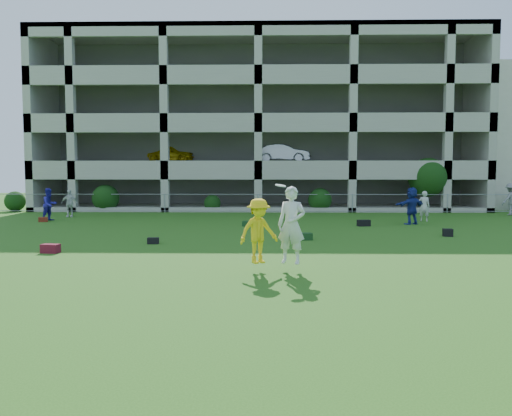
{
  "coord_description": "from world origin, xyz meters",
  "views": [
    {
      "loc": [
        0.51,
        -12.76,
        2.5
      ],
      "look_at": [
        0.19,
        3.0,
        1.4
      ],
      "focal_mm": 35.0,
      "sensor_mm": 36.0,
      "label": 1
    }
  ],
  "objects_px": {
    "frisbee_contest": "(271,229)",
    "bystander_a": "(49,204)",
    "bystander_b": "(69,203)",
    "bystander_e": "(424,206)",
    "bystander_d": "(412,206)",
    "parking_garage": "(260,130)",
    "bystander_f": "(511,199)",
    "crate_d": "(448,233)"
  },
  "relations": [
    {
      "from": "bystander_b",
      "to": "bystander_e",
      "type": "bearing_deg",
      "value": -13.74
    },
    {
      "from": "frisbee_contest",
      "to": "crate_d",
      "type": "bearing_deg",
      "value": 45.69
    },
    {
      "from": "bystander_d",
      "to": "parking_garage",
      "type": "height_order",
      "value": "parking_garage"
    },
    {
      "from": "frisbee_contest",
      "to": "parking_garage",
      "type": "bearing_deg",
      "value": 91.33
    },
    {
      "from": "bystander_d",
      "to": "crate_d",
      "type": "height_order",
      "value": "bystander_d"
    },
    {
      "from": "bystander_d",
      "to": "parking_garage",
      "type": "distance_m",
      "value": 18.47
    },
    {
      "from": "bystander_f",
      "to": "frisbee_contest",
      "type": "xyz_separation_m",
      "value": [
        -14.44,
        -17.35,
        0.15
      ]
    },
    {
      "from": "bystander_b",
      "to": "crate_d",
      "type": "distance_m",
      "value": 20.26
    },
    {
      "from": "bystander_e",
      "to": "parking_garage",
      "type": "relative_size",
      "value": 0.05
    },
    {
      "from": "bystander_d",
      "to": "bystander_e",
      "type": "distance_m",
      "value": 1.98
    },
    {
      "from": "parking_garage",
      "to": "bystander_b",
      "type": "bearing_deg",
      "value": -131.06
    },
    {
      "from": "bystander_b",
      "to": "bystander_e",
      "type": "xyz_separation_m",
      "value": [
        19.47,
        -2.09,
        0.01
      ]
    },
    {
      "from": "bystander_d",
      "to": "parking_garage",
      "type": "bearing_deg",
      "value": -92.16
    },
    {
      "from": "bystander_e",
      "to": "bystander_f",
      "type": "xyz_separation_m",
      "value": [
        6.33,
        3.82,
        0.16
      ]
    },
    {
      "from": "bystander_f",
      "to": "parking_garage",
      "type": "relative_size",
      "value": 0.06
    },
    {
      "from": "frisbee_contest",
      "to": "bystander_e",
      "type": "bearing_deg",
      "value": 59.08
    },
    {
      "from": "bystander_f",
      "to": "frisbee_contest",
      "type": "distance_m",
      "value": 22.57
    },
    {
      "from": "bystander_a",
      "to": "frisbee_contest",
      "type": "relative_size",
      "value": 0.85
    },
    {
      "from": "crate_d",
      "to": "bystander_b",
      "type": "bearing_deg",
      "value": 155.62
    },
    {
      "from": "bystander_a",
      "to": "bystander_b",
      "type": "relative_size",
      "value": 1.09
    },
    {
      "from": "bystander_b",
      "to": "bystander_d",
      "type": "distance_m",
      "value": 18.73
    },
    {
      "from": "parking_garage",
      "to": "bystander_d",
      "type": "bearing_deg",
      "value": -64.52
    },
    {
      "from": "bystander_f",
      "to": "bystander_b",
      "type": "bearing_deg",
      "value": -17.31
    },
    {
      "from": "bystander_a",
      "to": "crate_d",
      "type": "distance_m",
      "value": 19.62
    },
    {
      "from": "frisbee_contest",
      "to": "bystander_d",
      "type": "bearing_deg",
      "value": 59.58
    },
    {
      "from": "bystander_e",
      "to": "parking_garage",
      "type": "height_order",
      "value": "parking_garage"
    },
    {
      "from": "bystander_d",
      "to": "crate_d",
      "type": "bearing_deg",
      "value": 63.52
    },
    {
      "from": "bystander_a",
      "to": "bystander_d",
      "type": "height_order",
      "value": "bystander_d"
    },
    {
      "from": "bystander_a",
      "to": "parking_garage",
      "type": "height_order",
      "value": "parking_garage"
    },
    {
      "from": "crate_d",
      "to": "parking_garage",
      "type": "height_order",
      "value": "parking_garage"
    },
    {
      "from": "bystander_d",
      "to": "bystander_e",
      "type": "xyz_separation_m",
      "value": [
        1.12,
        1.63,
        -0.12
      ]
    },
    {
      "from": "bystander_a",
      "to": "bystander_b",
      "type": "distance_m",
      "value": 2.21
    },
    {
      "from": "bystander_a",
      "to": "bystander_f",
      "type": "bearing_deg",
      "value": -51.13
    },
    {
      "from": "bystander_e",
      "to": "frisbee_contest",
      "type": "bearing_deg",
      "value": 75.31
    },
    {
      "from": "bystander_d",
      "to": "frisbee_contest",
      "type": "distance_m",
      "value": 13.8
    },
    {
      "from": "crate_d",
      "to": "bystander_a",
      "type": "bearing_deg",
      "value": 161.71
    },
    {
      "from": "crate_d",
      "to": "frisbee_contest",
      "type": "distance_m",
      "value": 10.18
    },
    {
      "from": "frisbee_contest",
      "to": "bystander_a",
      "type": "bearing_deg",
      "value": 130.72
    },
    {
      "from": "parking_garage",
      "to": "bystander_e",
      "type": "bearing_deg",
      "value": -58.7
    },
    {
      "from": "bystander_b",
      "to": "parking_garage",
      "type": "distance_m",
      "value": 17.14
    },
    {
      "from": "bystander_a",
      "to": "bystander_f",
      "type": "relative_size",
      "value": 0.9
    },
    {
      "from": "frisbee_contest",
      "to": "parking_garage",
      "type": "xyz_separation_m",
      "value": [
        -0.65,
        27.92,
        4.91
      ]
    }
  ]
}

